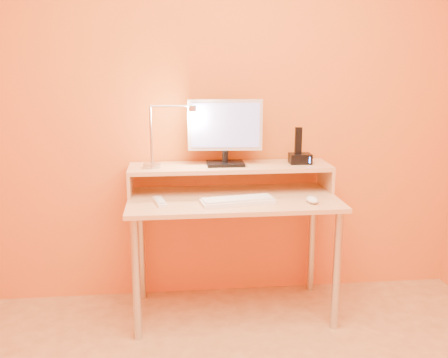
{
  "coord_description": "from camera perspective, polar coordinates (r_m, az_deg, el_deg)",
  "views": [
    {
      "loc": [
        -0.35,
        -1.6,
        1.49
      ],
      "look_at": [
        -0.06,
        1.13,
        0.84
      ],
      "focal_mm": 40.54,
      "sensor_mm": 36.0,
      "label": 1
    }
  ],
  "objects": [
    {
      "name": "shelf_riser_right",
      "position": [
        3.16,
        11.41,
        0.15
      ],
      "size": [
        0.02,
        0.3,
        0.14
      ],
      "primitive_type": "cube",
      "color": "tan",
      "rests_on": "desk_lower"
    },
    {
      "name": "lamp_bulb",
      "position": [
        2.92,
        -3.56,
        7.63
      ],
      "size": [
        0.03,
        0.03,
        0.0
      ],
      "primitive_type": "cylinder",
      "color": "#FFEAC6",
      "rests_on": "lamp_head"
    },
    {
      "name": "desk_leg_br",
      "position": [
        3.36,
        9.89,
        -6.81
      ],
      "size": [
        0.04,
        0.04,
        0.69
      ],
      "primitive_type": "cylinder",
      "color": "#BBBBBB",
      "rests_on": "floor"
    },
    {
      "name": "lamp_arm",
      "position": [
        2.91,
        -5.96,
        8.18
      ],
      "size": [
        0.24,
        0.01,
        0.01
      ],
      "primitive_type": "cylinder",
      "rotation": [
        0.0,
        1.57,
        0.0
      ],
      "color": "#BBBBBB",
      "rests_on": "lamp_post"
    },
    {
      "name": "keyboard",
      "position": [
        2.78,
        1.55,
        -2.55
      ],
      "size": [
        0.42,
        0.19,
        0.02
      ],
      "primitive_type": "cube",
      "rotation": [
        0.0,
        0.0,
        0.16
      ],
      "color": "white",
      "rests_on": "desk_lower"
    },
    {
      "name": "phone_dock",
      "position": [
        3.09,
        8.58,
        2.29
      ],
      "size": [
        0.13,
        0.1,
        0.06
      ],
      "primitive_type": "cube",
      "rotation": [
        0.0,
        0.0,
        -0.03
      ],
      "color": "black",
      "rests_on": "desk_shelf"
    },
    {
      "name": "wall_back",
      "position": [
        3.13,
        0.34,
        8.87
      ],
      "size": [
        3.0,
        0.04,
        2.5
      ],
      "primitive_type": "cube",
      "color": "orange",
      "rests_on": "floor"
    },
    {
      "name": "monitor_panel",
      "position": [
        2.98,
        0.12,
        6.11
      ],
      "size": [
        0.44,
        0.07,
        0.3
      ],
      "primitive_type": "cube",
      "rotation": [
        0.0,
        0.0,
        -0.07
      ],
      "color": "silver",
      "rests_on": "monitor_neck"
    },
    {
      "name": "shelf_riser_left",
      "position": [
        3.02,
        -10.51,
        -0.39
      ],
      "size": [
        0.02,
        0.3,
        0.14
      ],
      "primitive_type": "cube",
      "color": "tan",
      "rests_on": "desk_lower"
    },
    {
      "name": "monitor_back",
      "position": [
        3.0,
        0.07,
        6.16
      ],
      "size": [
        0.39,
        0.04,
        0.25
      ],
      "primitive_type": "cube",
      "rotation": [
        0.0,
        0.0,
        -0.07
      ],
      "color": "black",
      "rests_on": "monitor_panel"
    },
    {
      "name": "remote_control",
      "position": [
        2.8,
        -7.25,
        -2.58
      ],
      "size": [
        0.08,
        0.18,
        0.02
      ],
      "primitive_type": "cube",
      "rotation": [
        0.0,
        0.0,
        0.2
      ],
      "color": "white",
      "rests_on": "desk_lower"
    },
    {
      "name": "monitor_neck",
      "position": [
        3.0,
        0.14,
        2.58
      ],
      "size": [
        0.04,
        0.04,
        0.07
      ],
      "primitive_type": "cylinder",
      "color": "black",
      "rests_on": "monitor_foot"
    },
    {
      "name": "monitor_foot",
      "position": [
        3.01,
        0.14,
        1.75
      ],
      "size": [
        0.22,
        0.16,
        0.02
      ],
      "primitive_type": "cube",
      "color": "black",
      "rests_on": "desk_shelf"
    },
    {
      "name": "phone_led",
      "position": [
        3.05,
        9.64,
        2.12
      ],
      "size": [
        0.01,
        0.0,
        0.04
      ],
      "primitive_type": "cube",
      "color": "#357AEF",
      "rests_on": "phone_dock"
    },
    {
      "name": "monitor_screen",
      "position": [
        2.96,
        0.16,
        6.06
      ],
      "size": [
        0.4,
        0.03,
        0.26
      ],
      "primitive_type": "cube",
      "rotation": [
        0.0,
        0.0,
        -0.07
      ],
      "color": "#8B8DD5",
      "rests_on": "monitor_panel"
    },
    {
      "name": "desk_leg_bl",
      "position": [
        3.24,
        -9.32,
        -7.53
      ],
      "size": [
        0.04,
        0.04,
        0.69
      ],
      "primitive_type": "cylinder",
      "color": "#BBBBBB",
      "rests_on": "floor"
    },
    {
      "name": "desk_shelf",
      "position": [
        3.02,
        0.69,
        1.36
      ],
      "size": [
        1.2,
        0.3,
        0.02
      ],
      "primitive_type": "cube",
      "color": "tan",
      "rests_on": "desk_lower"
    },
    {
      "name": "lamp_post",
      "position": [
        2.93,
        -8.23,
        4.91
      ],
      "size": [
        0.01,
        0.01,
        0.33
      ],
      "primitive_type": "cylinder",
      "color": "#BBBBBB",
      "rests_on": "lamp_base"
    },
    {
      "name": "lamp_head",
      "position": [
        2.92,
        -3.57,
        7.94
      ],
      "size": [
        0.04,
        0.04,
        0.03
      ],
      "primitive_type": "cylinder",
      "color": "#BBBBBB",
      "rests_on": "lamp_arm"
    },
    {
      "name": "desk_leg_fr",
      "position": [
        2.92,
        12.58,
        -10.11
      ],
      "size": [
        0.04,
        0.04,
        0.69
      ],
      "primitive_type": "cylinder",
      "color": "#BBBBBB",
      "rests_on": "floor"
    },
    {
      "name": "lamp_base",
      "position": [
        2.96,
        -8.12,
        1.51
      ],
      "size": [
        0.1,
        0.1,
        0.02
      ],
      "primitive_type": "cylinder",
      "color": "#BBBBBB",
      "rests_on": "desk_shelf"
    },
    {
      "name": "mouse",
      "position": [
        2.83,
        9.92,
        -2.31
      ],
      "size": [
        0.07,
        0.11,
        0.04
      ],
      "primitive_type": "ellipsoid",
      "rotation": [
        0.0,
        0.0,
        0.04
      ],
      "color": "silver",
      "rests_on": "desk_lower"
    },
    {
      "name": "desk_lower",
      "position": [
        2.91,
        1.03,
        -2.33
      ],
      "size": [
        1.2,
        0.6,
        0.02
      ],
      "primitive_type": "cube",
      "color": "tan",
      "rests_on": "floor"
    },
    {
      "name": "desk_leg_fl",
      "position": [
        2.78,
        -9.87,
        -11.16
      ],
      "size": [
        0.04,
        0.04,
        0.69
      ],
      "primitive_type": "cylinder",
      "color": "#BBBBBB",
      "rests_on": "floor"
    },
    {
      "name": "phone_handset",
      "position": [
        3.06,
        8.38,
        4.31
      ],
      "size": [
        0.04,
        0.03,
        0.16
      ],
      "primitive_type": "cube",
      "rotation": [
        0.0,
        0.0,
        -0.03
      ],
      "color": "black",
      "rests_on": "phone_dock"
    }
  ]
}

